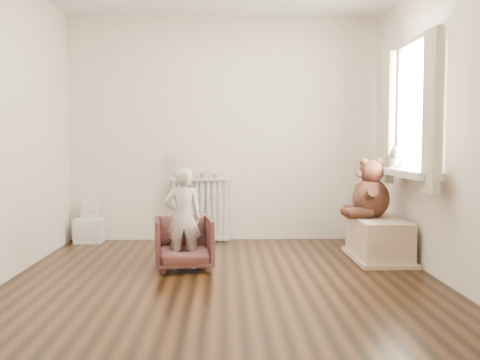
{
  "coord_description": "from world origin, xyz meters",
  "views": [
    {
      "loc": [
        0.0,
        -4.48,
        1.14
      ],
      "look_at": [
        0.15,
        0.45,
        0.8
      ],
      "focal_mm": 40.0,
      "sensor_mm": 36.0,
      "label": 1
    }
  ],
  "objects_px": {
    "radiator": "(200,208)",
    "child": "(183,218)",
    "toy_vanity": "(89,219)",
    "armchair": "(184,243)",
    "teddy_bear": "(371,191)",
    "plush_cat": "(393,158)",
    "toy_bench": "(379,239)"
  },
  "relations": [
    {
      "from": "armchair",
      "to": "toy_bench",
      "type": "bearing_deg",
      "value": 2.25
    },
    {
      "from": "teddy_bear",
      "to": "radiator",
      "type": "bearing_deg",
      "value": 152.51
    },
    {
      "from": "armchair",
      "to": "toy_bench",
      "type": "height_order",
      "value": "armchair"
    },
    {
      "from": "child",
      "to": "toy_bench",
      "type": "xyz_separation_m",
      "value": [
        1.89,
        0.4,
        -0.27
      ]
    },
    {
      "from": "armchair",
      "to": "teddy_bear",
      "type": "bearing_deg",
      "value": 5.35
    },
    {
      "from": "toy_vanity",
      "to": "toy_bench",
      "type": "xyz_separation_m",
      "value": [
        3.07,
        -0.98,
        -0.08
      ]
    },
    {
      "from": "child",
      "to": "teddy_bear",
      "type": "height_order",
      "value": "teddy_bear"
    },
    {
      "from": "teddy_bear",
      "to": "plush_cat",
      "type": "xyz_separation_m",
      "value": [
        0.2,
        -0.07,
        0.33
      ]
    },
    {
      "from": "teddy_bear",
      "to": "plush_cat",
      "type": "relative_size",
      "value": 2.33
    },
    {
      "from": "child",
      "to": "toy_vanity",
      "type": "bearing_deg",
      "value": -57.47
    },
    {
      "from": "armchair",
      "to": "toy_bench",
      "type": "relative_size",
      "value": 0.61
    },
    {
      "from": "toy_vanity",
      "to": "child",
      "type": "distance_m",
      "value": 1.83
    },
    {
      "from": "teddy_bear",
      "to": "plush_cat",
      "type": "bearing_deg",
      "value": -18.57
    },
    {
      "from": "radiator",
      "to": "child",
      "type": "bearing_deg",
      "value": -93.42
    },
    {
      "from": "plush_cat",
      "to": "toy_vanity",
      "type": "bearing_deg",
      "value": 171.38
    },
    {
      "from": "toy_vanity",
      "to": "toy_bench",
      "type": "relative_size",
      "value": 0.58
    },
    {
      "from": "armchair",
      "to": "child",
      "type": "relative_size",
      "value": 0.58
    },
    {
      "from": "toy_vanity",
      "to": "child",
      "type": "bearing_deg",
      "value": -49.26
    },
    {
      "from": "radiator",
      "to": "child",
      "type": "height_order",
      "value": "child"
    },
    {
      "from": "toy_vanity",
      "to": "plush_cat",
      "type": "distance_m",
      "value": 3.43
    },
    {
      "from": "radiator",
      "to": "toy_vanity",
      "type": "xyz_separation_m",
      "value": [
        -1.27,
        -0.03,
        -0.11
      ]
    },
    {
      "from": "child",
      "to": "plush_cat",
      "type": "relative_size",
      "value": 3.62
    },
    {
      "from": "radiator",
      "to": "toy_vanity",
      "type": "relative_size",
      "value": 1.48
    },
    {
      "from": "toy_vanity",
      "to": "armchair",
      "type": "bearing_deg",
      "value": -48.21
    },
    {
      "from": "armchair",
      "to": "child",
      "type": "height_order",
      "value": "child"
    },
    {
      "from": "toy_bench",
      "to": "teddy_bear",
      "type": "height_order",
      "value": "teddy_bear"
    },
    {
      "from": "toy_bench",
      "to": "plush_cat",
      "type": "distance_m",
      "value": 0.81
    },
    {
      "from": "radiator",
      "to": "child",
      "type": "distance_m",
      "value": 1.41
    },
    {
      "from": "child",
      "to": "teddy_bear",
      "type": "xyz_separation_m",
      "value": [
        1.83,
        0.49,
        0.2
      ]
    },
    {
      "from": "toy_vanity",
      "to": "plush_cat",
      "type": "bearing_deg",
      "value": -16.49
    },
    {
      "from": "radiator",
      "to": "toy_vanity",
      "type": "bearing_deg",
      "value": -178.65
    },
    {
      "from": "child",
      "to": "toy_bench",
      "type": "relative_size",
      "value": 1.05
    }
  ]
}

